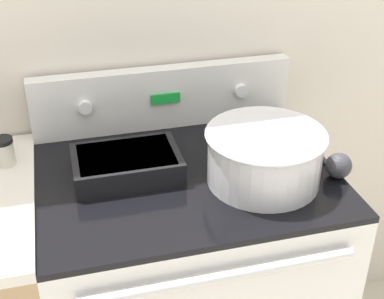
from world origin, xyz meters
name	(u,v)px	position (x,y,z in m)	size (l,w,h in m)	color
kitchen_wall	(157,25)	(0.00, 0.66, 1.25)	(8.00, 0.05, 2.50)	beige
stove_range	(187,297)	(0.00, 0.31, 0.47)	(0.81, 0.66, 0.94)	silver
control_panel	(163,97)	(0.00, 0.60, 1.04)	(0.81, 0.07, 0.19)	silver
mixing_bowl	(265,154)	(0.19, 0.22, 1.03)	(0.32, 0.32, 0.15)	silver
casserole_dish	(126,163)	(-0.16, 0.34, 0.98)	(0.29, 0.19, 0.06)	black
ladle	(335,163)	(0.39, 0.21, 0.97)	(0.07, 0.33, 0.07)	#333338
spice_jar_black_cap	(4,151)	(-0.48, 0.46, 1.00)	(0.06, 0.06, 0.08)	beige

